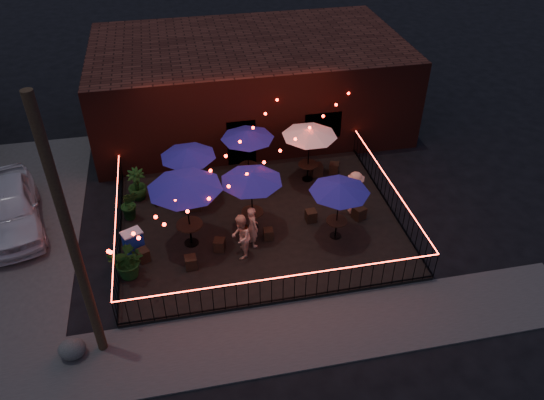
{
  "coord_description": "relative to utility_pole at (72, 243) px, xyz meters",
  "views": [
    {
      "loc": [
        -2.6,
        -12.99,
        12.48
      ],
      "look_at": [
        0.45,
        1.88,
        1.15
      ],
      "focal_mm": 35.0,
      "sensor_mm": 36.0,
      "label": 1
    }
  ],
  "objects": [
    {
      "name": "ground",
      "position": [
        5.4,
        2.6,
        -4.0
      ],
      "size": [
        110.0,
        110.0,
        0.0
      ],
      "primitive_type": "plane",
      "color": "black",
      "rests_on": "ground"
    },
    {
      "name": "patio",
      "position": [
        5.4,
        4.6,
        -3.92
      ],
      "size": [
        10.0,
        8.0,
        0.15
      ],
      "primitive_type": "cube",
      "color": "black",
      "rests_on": "ground"
    },
    {
      "name": "sidewalk",
      "position": [
        5.4,
        -0.65,
        -3.98
      ],
      "size": [
        18.0,
        2.5,
        0.05
      ],
      "primitive_type": "cube",
      "color": "#3E3C39",
      "rests_on": "ground"
    },
    {
      "name": "brick_building",
      "position": [
        6.4,
        12.59,
        -2.0
      ],
      "size": [
        14.0,
        8.0,
        4.0
      ],
      "color": "black",
      "rests_on": "ground"
    },
    {
      "name": "utility_pole",
      "position": [
        0.0,
        0.0,
        0.0
      ],
      "size": [
        0.26,
        0.26,
        8.0
      ],
      "primitive_type": "cylinder",
      "color": "#321F14",
      "rests_on": "ground"
    },
    {
      "name": "fence_front",
      "position": [
        5.4,
        0.6,
        -3.34
      ],
      "size": [
        10.0,
        0.04,
        1.04
      ],
      "color": "black",
      "rests_on": "patio"
    },
    {
      "name": "fence_left",
      "position": [
        0.4,
        4.6,
        -3.34
      ],
      "size": [
        0.04,
        8.0,
        1.04
      ],
      "rotation": [
        0.0,
        0.0,
        1.57
      ],
      "color": "black",
      "rests_on": "patio"
    },
    {
      "name": "fence_right",
      "position": [
        10.4,
        4.6,
        -3.34
      ],
      "size": [
        0.04,
        8.0,
        1.04
      ],
      "rotation": [
        0.0,
        0.0,
        1.57
      ],
      "color": "black",
      "rests_on": "patio"
    },
    {
      "name": "festoon_lights",
      "position": [
        4.39,
        4.3,
        -1.48
      ],
      "size": [
        10.02,
        8.72,
        1.32
      ],
      "color": "#FF170B",
      "rests_on": "ground"
    },
    {
      "name": "cafe_table_0",
      "position": [
        2.84,
        3.88,
        -1.32
      ],
      "size": [
        3.11,
        3.11,
        2.77
      ],
      "rotation": [
        0.0,
        0.0,
        -0.28
      ],
      "color": "black",
      "rests_on": "patio"
    },
    {
      "name": "cafe_table_1",
      "position": [
        3.11,
        6.46,
        -1.75
      ],
      "size": [
        2.66,
        2.66,
        2.3
      ],
      "rotation": [
        0.0,
        0.0,
        -0.33
      ],
      "color": "black",
      "rests_on": "patio"
    },
    {
      "name": "cafe_table_2",
      "position": [
        5.09,
        4.28,
        -1.66
      ],
      "size": [
        2.72,
        2.72,
        2.4
      ],
      "rotation": [
        0.0,
        0.0,
        0.29
      ],
      "color": "black",
      "rests_on": "patio"
    },
    {
      "name": "cafe_table_3",
      "position": [
        5.46,
        7.32,
        -1.74
      ],
      "size": [
        2.27,
        2.27,
        2.31
      ],
      "rotation": [
        0.0,
        0.0,
        -0.08
      ],
      "color": "black",
      "rests_on": "patio"
    },
    {
      "name": "cafe_table_4",
      "position": [
        7.9,
        3.24,
        -1.77
      ],
      "size": [
        2.58,
        2.58,
        2.28
      ],
      "rotation": [
        0.0,
        0.0,
        -0.29
      ],
      "color": "black",
      "rests_on": "patio"
    },
    {
      "name": "cafe_table_5",
      "position": [
        7.83,
        6.9,
        -1.65
      ],
      "size": [
        2.87,
        2.87,
        2.41
      ],
      "rotation": [
        0.0,
        0.0,
        -0.4
      ],
      "color": "black",
      "rests_on": "patio"
    },
    {
      "name": "bistro_chair_0",
      "position": [
        1.19,
        3.34,
        -3.63
      ],
      "size": [
        0.49,
        0.49,
        0.44
      ],
      "primitive_type": "cube",
      "rotation": [
        0.0,
        0.0,
        0.42
      ],
      "color": "black",
      "rests_on": "patio"
    },
    {
      "name": "bistro_chair_1",
      "position": [
        2.74,
        2.66,
        -3.62
      ],
      "size": [
        0.4,
        0.4,
        0.45
      ],
      "primitive_type": "cube",
      "rotation": [
        0.0,
        0.0,
        3.19
      ],
      "color": "black",
      "rests_on": "patio"
    },
    {
      "name": "bistro_chair_2",
      "position": [
        1.78,
        6.47,
        -3.63
      ],
      "size": [
        0.49,
        0.49,
        0.44
      ],
      "primitive_type": "cube",
      "rotation": [
        0.0,
        0.0,
        0.41
      ],
      "color": "black",
      "rests_on": "patio"
    },
    {
      "name": "bistro_chair_3",
      "position": [
        3.18,
        5.82,
        -3.61
      ],
      "size": [
        0.47,
        0.47,
        0.48
      ],
      "primitive_type": "cube",
      "rotation": [
        0.0,
        0.0,
        2.98
      ],
      "color": "black",
      "rests_on": "patio"
    },
    {
      "name": "bistro_chair_4",
      "position": [
        3.77,
        3.34,
        -3.63
      ],
      "size": [
        0.46,
        0.46,
        0.44
      ],
      "primitive_type": "cube",
      "rotation": [
        0.0,
        0.0,
        -0.31
      ],
      "color": "black",
      "rests_on": "patio"
    },
    {
      "name": "bistro_chair_5",
      "position": [
        5.53,
        3.59,
        -3.65
      ],
      "size": [
        0.36,
        0.36,
        0.4
      ],
      "primitive_type": "cube",
      "rotation": [
        0.0,
        0.0,
        3.07
      ],
      "color": "black",
      "rests_on": "patio"
    },
    {
      "name": "bistro_chair_6",
      "position": [
        4.84,
        6.62,
        -3.62
      ],
      "size": [
        0.44,
        0.44,
        0.46
      ],
      "primitive_type": "cube",
      "rotation": [
        0.0,
        0.0,
        0.13
      ],
      "color": "black",
      "rests_on": "patio"
    },
    {
      "name": "bistro_chair_7",
      "position": [
        6.05,
        6.35,
        -3.63
      ],
      "size": [
        0.39,
        0.39,
        0.45
      ],
      "primitive_type": "cube",
      "rotation": [
        0.0,
        0.0,
        3.17
      ],
      "color": "black",
      "rests_on": "patio"
    },
    {
      "name": "bistro_chair_8",
      "position": [
        7.27,
        4.26,
        -3.63
      ],
      "size": [
        0.4,
        0.4,
        0.44
      ],
      "primitive_type": "cube",
      "rotation": [
        0.0,
        0.0,
        0.06
      ],
      "color": "black",
      "rests_on": "patio"
    },
    {
      "name": "bistro_chair_9",
      "position": [
        9.05,
        4.05,
        -3.61
      ],
      "size": [
        0.53,
        0.53,
        0.48
      ],
      "primitive_type": "cube",
      "rotation": [
        0.0,
        0.0,
        3.53
      ],
      "color": "black",
      "rests_on": "patio"
    },
    {
      "name": "bistro_chair_10",
      "position": [
        8.29,
        7.16,
        -3.6
      ],
      "size": [
        0.42,
        0.42,
        0.5
      ],
      "primitive_type": "cube",
      "rotation": [
        0.0,
        0.0,
        -0.0
      ],
      "color": "black",
      "rests_on": "patio"
    },
    {
      "name": "bistro_chair_11",
      "position": [
        9.03,
        7.16,
        -3.62
      ],
      "size": [
        0.5,
        0.5,
        0.45
      ],
      "primitive_type": "cube",
      "rotation": [
        0.0,
        0.0,
        2.74
      ],
      "color": "black",
      "rests_on": "patio"
    },
    {
      "name": "patron_a",
      "position": [
        4.95,
        3.4,
        -3.05
      ],
      "size": [
        0.53,
        0.67,
        1.6
      ],
      "primitive_type": "imported",
      "rotation": [
        0.0,
        0.0,
        1.86
      ],
      "color": "#DAAC8C",
      "rests_on": "patio"
    },
    {
      "name": "patron_b",
      "position": [
        4.47,
        2.9,
        -3.01
      ],
      "size": [
        0.82,
        0.95,
        1.68
      ],
      "primitive_type": "imported",
      "rotation": [
        0.0,
        0.0,
        -1.82
      ],
      "color": "tan",
      "rests_on": "patio"
    },
    {
      "name": "patron_c",
      "position": [
        8.95,
        4.48,
        -2.98
      ],
      "size": [
        1.14,
        0.67,
        1.74
      ],
      "primitive_type": "imported",
      "rotation": [
        0.0,
        0.0,
        3.12
      ],
      "color": "beige",
      "rests_on": "patio"
    },
    {
      "name": "potted_shrub_a",
      "position": [
        0.8,
        2.68,
        -3.19
      ],
      "size": [
        1.44,
        1.34,
        1.32
      ],
      "primitive_type": "imported",
      "rotation": [
        0.0,
        0.0,
        -0.31
      ],
      "color": "#0F330F",
      "rests_on": "patio"
    },
    {
      "name": "potted_shrub_b",
      "position": [
        0.8,
        5.73,
        -3.21
      ],
      "size": [
        0.84,
        0.75,
        1.29
      ],
      "primitive_type": "imported",
      "rotation": [
        0.0,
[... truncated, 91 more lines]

